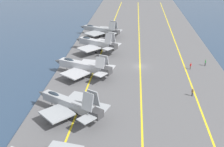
# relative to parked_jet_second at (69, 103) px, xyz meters

# --- Properties ---
(ground_plane) EXTENTS (2000.00, 2000.00, 0.00)m
(ground_plane) POSITION_rel_parked_jet_second_xyz_m (25.55, -13.54, -3.02)
(ground_plane) COLOR navy
(carrier_deck) EXTENTS (223.55, 43.21, 0.40)m
(carrier_deck) POSITION_rel_parked_jet_second_xyz_m (25.55, -13.54, -2.82)
(carrier_deck) COLOR #565659
(carrier_deck) RESTS_ON ground
(deck_stripe_foul_line) EXTENTS (201.18, 2.97, 0.01)m
(deck_stripe_foul_line) POSITION_rel_parked_jet_second_xyz_m (25.55, -25.42, -2.61)
(deck_stripe_foul_line) COLOR yellow
(deck_stripe_foul_line) RESTS_ON carrier_deck
(deck_stripe_centerline) EXTENTS (201.19, 0.36, 0.01)m
(deck_stripe_centerline) POSITION_rel_parked_jet_second_xyz_m (25.55, -13.54, -2.61)
(deck_stripe_centerline) COLOR yellow
(deck_stripe_centerline) RESTS_ON carrier_deck
(deck_stripe_edge_line) EXTENTS (201.16, 4.42, 0.01)m
(deck_stripe_edge_line) POSITION_rel_parked_jet_second_xyz_m (25.55, -1.66, -2.61)
(deck_stripe_edge_line) COLOR yellow
(deck_stripe_edge_line) RESTS_ON carrier_deck
(parked_jet_second) EXTENTS (12.42, 15.34, 6.62)m
(parked_jet_second) POSITION_rel_parked_jet_second_xyz_m (0.00, 0.00, 0.00)
(parked_jet_second) COLOR #93999E
(parked_jet_second) RESTS_ON carrier_deck
(parked_jet_third) EXTENTS (13.05, 16.32, 5.98)m
(parked_jet_third) POSITION_rel_parked_jet_second_xyz_m (18.63, 0.85, -0.18)
(parked_jet_third) COLOR #A8AAAF
(parked_jet_third) RESTS_ON carrier_deck
(parked_jet_fourth) EXTENTS (13.47, 15.06, 6.79)m
(parked_jet_fourth) POSITION_rel_parked_jet_second_xyz_m (36.33, -0.21, 0.16)
(parked_jet_fourth) COLOR #A8AAAF
(parked_jet_fourth) RESTS_ON carrier_deck
(parked_jet_fifth) EXTENTS (13.63, 16.44, 6.03)m
(parked_jet_fifth) POSITION_rel_parked_jet_second_xyz_m (54.08, 0.75, -0.40)
(parked_jet_fifth) COLOR #93999E
(parked_jet_fifth) RESTS_ON carrier_deck
(crew_brown_vest) EXTENTS (0.46, 0.45, 1.74)m
(crew_brown_vest) POSITION_rel_parked_jet_second_xyz_m (9.67, -24.47, -1.66)
(crew_brown_vest) COLOR #232328
(crew_brown_vest) RESTS_ON carrier_deck
(crew_red_vest) EXTENTS (0.46, 0.44, 1.79)m
(crew_red_vest) POSITION_rel_parked_jet_second_xyz_m (24.67, -26.67, -1.64)
(crew_red_vest) COLOR #4C473D
(crew_red_vest) RESTS_ON carrier_deck
(crew_green_vest) EXTENTS (0.42, 0.32, 1.77)m
(crew_green_vest) POSITION_rel_parked_jet_second_xyz_m (27.34, -31.05, -1.65)
(crew_green_vest) COLOR #232328
(crew_green_vest) RESTS_ON carrier_deck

